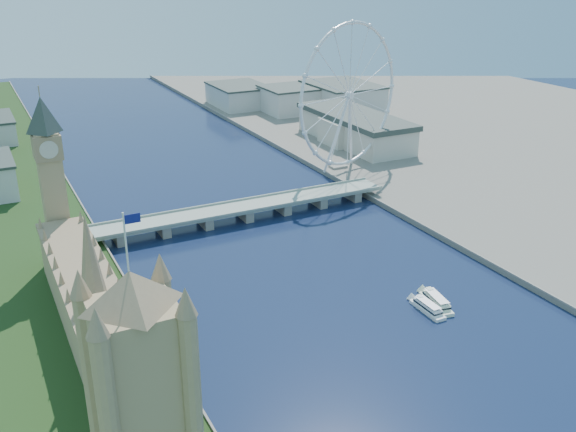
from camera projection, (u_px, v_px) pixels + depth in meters
victoria_tower at (144, 413)px, 179.26m from camera, size 28.16×28.16×112.00m
parliament_range at (98, 325)px, 290.76m from camera, size 24.00×200.00×70.00m
big_ben at (49, 161)px, 362.18m from camera, size 20.02×20.02×110.00m
westminster_bridge at (244, 210)px, 456.52m from camera, size 220.00×22.00×9.50m
london_eye at (350, 96)px, 529.82m from camera, size 113.60×39.12×124.30m
county_hall at (354, 145)px, 640.10m from camera, size 54.00×144.00×35.00m
city_skyline at (181, 116)px, 684.31m from camera, size 505.00×280.00×32.00m
tour_boat_near at (427, 311)px, 337.91m from camera, size 7.13×26.64×5.83m
tour_boat_far at (436, 305)px, 343.54m from camera, size 12.58×30.06×6.45m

